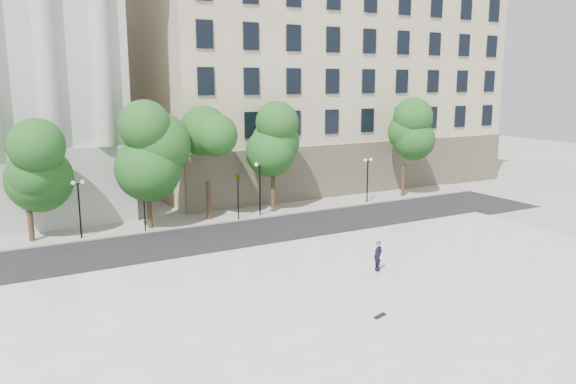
# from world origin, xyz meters

# --- Properties ---
(ground) EXTENTS (160.00, 160.00, 0.00)m
(ground) POSITION_xyz_m (0.00, 0.00, 0.00)
(ground) COLOR #A9A7A0
(ground) RESTS_ON ground
(plaza) EXTENTS (44.00, 22.00, 0.45)m
(plaza) POSITION_xyz_m (0.00, 3.00, 0.23)
(plaza) COLOR white
(plaza) RESTS_ON ground
(street) EXTENTS (60.00, 8.00, 0.02)m
(street) POSITION_xyz_m (0.00, 18.00, 0.01)
(street) COLOR black
(street) RESTS_ON ground
(far_sidewalk) EXTENTS (60.00, 4.00, 0.12)m
(far_sidewalk) POSITION_xyz_m (0.00, 24.00, 0.06)
(far_sidewalk) COLOR #A2A096
(far_sidewalk) RESTS_ON ground
(building_east) EXTENTS (36.00, 26.15, 23.00)m
(building_east) POSITION_xyz_m (20.00, 38.91, 11.14)
(building_east) COLOR beige
(building_east) RESTS_ON ground
(traffic_light_west) EXTENTS (0.64, 1.66, 4.15)m
(traffic_light_west) POSITION_xyz_m (-2.31, 22.30, 3.64)
(traffic_light_west) COLOR black
(traffic_light_west) RESTS_ON ground
(traffic_light_east) EXTENTS (0.39, 1.71, 4.18)m
(traffic_light_east) POSITION_xyz_m (5.00, 22.30, 3.68)
(traffic_light_east) COLOR black
(traffic_light_east) RESTS_ON ground
(person_lying) EXTENTS (1.22, 1.78, 0.46)m
(person_lying) POSITION_xyz_m (6.24, 6.47, 0.68)
(person_lying) COLOR black
(person_lying) RESTS_ON plaza
(skateboard) EXTENTS (0.73, 0.39, 0.07)m
(skateboard) POSITION_xyz_m (2.57, 1.57, 0.49)
(skateboard) COLOR black
(skateboard) RESTS_ON plaza
(street_trees) EXTENTS (46.42, 4.58, 7.81)m
(street_trees) POSITION_xyz_m (1.42, 23.32, 5.60)
(street_trees) COLOR #382619
(street_trees) RESTS_ON ground
(lamp_posts) EXTENTS (35.78, 0.28, 4.39)m
(lamp_posts) POSITION_xyz_m (0.18, 22.60, 2.90)
(lamp_posts) COLOR black
(lamp_posts) RESTS_ON ground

